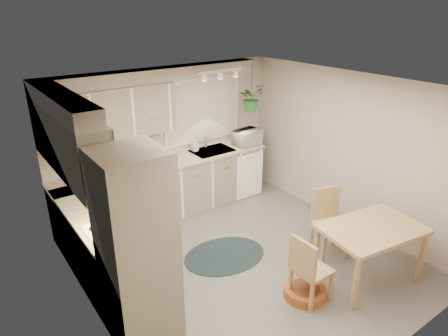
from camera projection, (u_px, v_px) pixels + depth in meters
The scene contains 35 objects.
floor at pixel (244, 261), 5.52m from camera, with size 4.20×4.20×0.00m, color #68615B.
ceiling at pixel (248, 88), 4.59m from camera, with size 4.20×4.20×0.00m, color white.
wall_back at pixel (167, 139), 6.63m from camera, with size 4.00×0.04×2.40m, color #B2A293.
wall_front at pixel (397, 264), 3.48m from camera, with size 4.00×0.04×2.40m, color #B2A293.
wall_left at pixel (90, 231), 3.97m from camera, with size 0.04×4.20×2.40m, color #B2A293.
wall_right at pixel (348, 150), 6.13m from camera, with size 0.04×4.20×2.40m, color #B2A293.
base_cab_left at pixel (98, 245), 5.08m from camera, with size 0.60×1.85×0.90m, color gray.
base_cab_back at pixel (168, 190), 6.58m from camera, with size 3.60×0.60×0.90m, color gray.
counter_left at pixel (94, 212), 4.90m from camera, with size 0.64×1.89×0.04m, color tan.
counter_back at pixel (166, 163), 6.39m from camera, with size 3.64×0.64×0.04m, color tan.
oven_stack at pixel (137, 250), 3.93m from camera, with size 0.65×0.65×2.10m, color gray.
wall_oven_face at pixel (166, 240), 4.10m from camera, with size 0.02×0.56×0.58m, color white.
upper_cab_left at pixel (69, 142), 4.58m from camera, with size 0.35×2.00×0.75m, color gray.
upper_cab_back at pixel (109, 114), 5.71m from camera, with size 2.00×0.35×0.75m, color gray.
soffit_left at pixel (60, 102), 4.38m from camera, with size 0.30×2.00×0.20m, color #B2A293.
soffit_back at pixel (156, 75), 5.98m from camera, with size 3.60×0.30×0.20m, color #B2A293.
cooktop at pixel (112, 230), 4.47m from camera, with size 0.52×0.58×0.02m, color white.
range_hood at pixel (106, 195), 4.28m from camera, with size 0.40×0.60×0.14m, color white.
window_blinds at pixel (203, 110), 6.83m from camera, with size 1.40×0.02×1.00m, color silver.
window_frame at pixel (203, 110), 6.83m from camera, with size 1.50×0.02×1.10m, color white.
sink at pixel (212, 153), 6.89m from camera, with size 0.70×0.48×0.10m, color #A0A3A8.
dishwasher_front at pixel (250, 176), 7.17m from camera, with size 0.58×0.01×0.83m, color white.
track_light_bar at pixel (220, 71), 6.16m from camera, with size 0.80×0.04×0.04m, color white.
wall_clock at pixel (173, 79), 6.31m from camera, with size 0.30×0.30×0.03m, color #ECB553.
dining_table at pixel (368, 253), 5.02m from camera, with size 1.22×0.81×0.77m, color tan.
chair_left at pixel (312, 268), 4.66m from camera, with size 0.41×0.41×0.88m, color tan.
chair_back at pixel (331, 224), 5.52m from camera, with size 0.44×0.44×0.94m, color tan.
braided_rug at pixel (225, 255), 5.63m from camera, with size 1.18×0.89×0.01m, color black.
pet_bed at pixel (305, 292), 4.84m from camera, with size 0.51×0.51×0.12m, color #B55624.
microwave at pixel (247, 136), 7.12m from camera, with size 0.49×0.27×0.33m, color white.
soap_bottle at pixel (195, 149), 6.83m from camera, with size 0.10×0.21×0.10m, color white.
hanging_plant at pixel (251, 101), 6.91m from camera, with size 0.42×0.47×0.36m, color #2C6B2B.
coffee_maker at pixel (107, 165), 5.82m from camera, with size 0.19×0.23×0.33m, color black.
toaster at pixel (144, 162), 6.18m from camera, with size 0.28×0.16×0.17m, color #A0A3A8.
knife_block at pixel (149, 158), 6.24m from camera, with size 0.10×0.10×0.23m, color tan.
Camera 1 is at (-2.92, -3.56, 3.31)m, focal length 32.00 mm.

